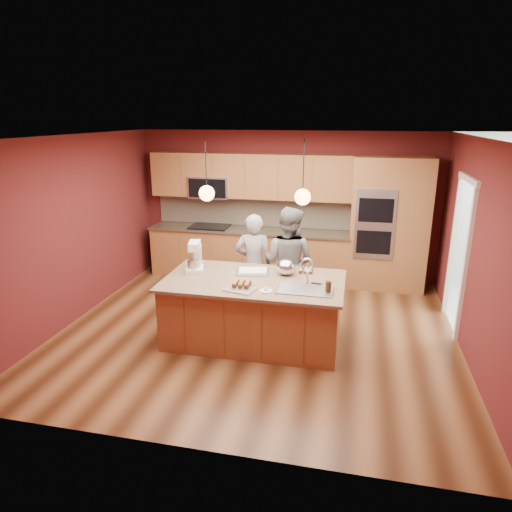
% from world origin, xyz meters
% --- Properties ---
extents(floor, '(5.50, 5.50, 0.00)m').
position_xyz_m(floor, '(0.00, 0.00, 0.00)').
color(floor, '#40200F').
rests_on(floor, ground).
extents(ceiling, '(5.50, 5.50, 0.00)m').
position_xyz_m(ceiling, '(0.00, 0.00, 2.70)').
color(ceiling, silver).
rests_on(ceiling, ground).
extents(wall_back, '(5.50, 0.00, 5.50)m').
position_xyz_m(wall_back, '(0.00, 2.50, 1.35)').
color(wall_back, '#55191A').
rests_on(wall_back, ground).
extents(wall_front, '(5.50, 0.00, 5.50)m').
position_xyz_m(wall_front, '(0.00, -2.50, 1.35)').
color(wall_front, '#55191A').
rests_on(wall_front, ground).
extents(wall_left, '(0.00, 5.00, 5.00)m').
position_xyz_m(wall_left, '(-2.75, 0.00, 1.35)').
color(wall_left, '#55191A').
rests_on(wall_left, ground).
extents(wall_right, '(0.00, 5.00, 5.00)m').
position_xyz_m(wall_right, '(2.75, 0.00, 1.35)').
color(wall_right, '#55191A').
rests_on(wall_right, ground).
extents(cabinet_run, '(3.74, 0.64, 2.30)m').
position_xyz_m(cabinet_run, '(-0.68, 2.25, 0.98)').
color(cabinet_run, brown).
rests_on(cabinet_run, floor).
extents(oven_column, '(1.30, 0.62, 2.30)m').
position_xyz_m(oven_column, '(1.85, 2.19, 1.15)').
color(oven_column, brown).
rests_on(oven_column, floor).
extents(doorway_trim, '(0.08, 1.11, 2.20)m').
position_xyz_m(doorway_trim, '(2.73, 0.80, 1.05)').
color(doorway_trim, white).
rests_on(doorway_trim, wall_right).
extents(pendant_left, '(0.20, 0.20, 0.80)m').
position_xyz_m(pendant_left, '(-0.61, -0.26, 2.00)').
color(pendant_left, black).
rests_on(pendant_left, ceiling).
extents(pendant_right, '(0.20, 0.20, 0.80)m').
position_xyz_m(pendant_right, '(0.62, -0.26, 2.00)').
color(pendant_right, black).
rests_on(pendant_right, ceiling).
extents(island, '(2.38, 1.33, 1.25)m').
position_xyz_m(island, '(0.02, -0.26, 0.45)').
color(island, brown).
rests_on(island, floor).
extents(person_left, '(0.62, 0.46, 1.56)m').
position_xyz_m(person_left, '(-0.20, 0.66, 0.78)').
color(person_left, black).
rests_on(person_left, floor).
extents(person_right, '(0.97, 0.85, 1.69)m').
position_xyz_m(person_right, '(0.33, 0.66, 0.84)').
color(person_right, gray).
rests_on(person_right, floor).
extents(stand_mixer, '(0.28, 0.34, 0.42)m').
position_xyz_m(stand_mixer, '(-0.86, -0.11, 1.06)').
color(stand_mixer, white).
rests_on(stand_mixer, island).
extents(sheet_cake, '(0.50, 0.41, 0.05)m').
position_xyz_m(sheet_cake, '(-0.06, -0.02, 0.90)').
color(sheet_cake, silver).
rests_on(sheet_cake, island).
extents(cooling_rack, '(0.43, 0.36, 0.02)m').
position_xyz_m(cooling_rack, '(-0.08, -0.66, 0.89)').
color(cooling_rack, '#B5B7BC').
rests_on(cooling_rack, island).
extents(mixing_bowl, '(0.26, 0.26, 0.22)m').
position_xyz_m(mixing_bowl, '(0.39, 0.03, 0.98)').
color(mixing_bowl, silver).
rests_on(mixing_bowl, island).
extents(plate, '(0.16, 0.16, 0.01)m').
position_xyz_m(plate, '(0.25, -0.65, 0.88)').
color(plate, silver).
rests_on(plate, island).
extents(tumbler, '(0.07, 0.07, 0.15)m').
position_xyz_m(tumbler, '(1.00, -0.51, 0.95)').
color(tumbler, '#382110').
rests_on(tumbler, island).
extents(phone, '(0.14, 0.09, 0.01)m').
position_xyz_m(phone, '(0.83, -0.27, 0.88)').
color(phone, black).
rests_on(phone, island).
extents(cupcakes_left, '(0.16, 0.16, 0.07)m').
position_xyz_m(cupcakes_left, '(-0.90, 0.11, 0.91)').
color(cupcakes_left, tan).
rests_on(cupcakes_left, island).
extents(cupcakes_rack, '(0.24, 0.24, 0.07)m').
position_xyz_m(cupcakes_rack, '(-0.08, -0.57, 0.93)').
color(cupcakes_rack, tan).
rests_on(cupcakes_rack, island).
extents(cupcakes_right, '(0.21, 0.21, 0.06)m').
position_xyz_m(cupcakes_right, '(0.65, 0.19, 0.91)').
color(cupcakes_right, tan).
rests_on(cupcakes_right, island).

